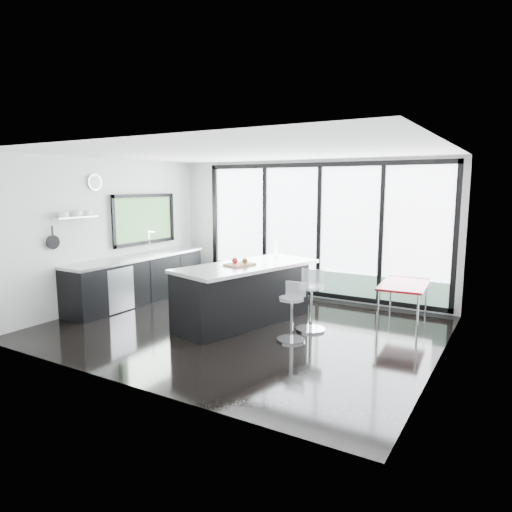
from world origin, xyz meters
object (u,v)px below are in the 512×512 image
Objects in this scene: island at (244,293)px; bar_stool_near at (291,319)px; bar_stool_far at (311,308)px; red_table at (403,303)px.

island is 1.17m from bar_stool_near.
red_table is (1.15, 1.23, -0.04)m from bar_stool_far.
bar_stool_near is 0.54× the size of red_table.
bar_stool_far reaches higher than bar_stool_near.
bar_stool_far is (0.05, 0.61, 0.04)m from bar_stool_near.
island reaches higher than bar_stool_near.
bar_stool_far reaches higher than red_table.
bar_stool_near is at bearing -20.58° from island.
island is at bearing 174.13° from bar_stool_far.
bar_stool_far is 0.60× the size of red_table.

